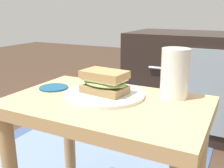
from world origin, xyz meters
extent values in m
cube|color=tan|center=(0.00, 0.00, 0.44)|extent=(0.56, 0.36, 0.04)
cylinder|color=tan|center=(-0.25, 0.14, 0.21)|extent=(0.04, 0.04, 0.43)
cube|color=black|center=(0.18, 0.95, 0.29)|extent=(0.96, 0.44, 0.58)
cylinder|color=silver|center=(-0.08, 0.72, 0.41)|extent=(0.08, 0.01, 0.01)
cylinder|color=silver|center=(-0.08, 0.72, 0.19)|extent=(0.08, 0.01, 0.01)
cube|color=#384C72|center=(-0.30, 0.42, 0.00)|extent=(1.10, 0.80, 0.01)
cube|color=slate|center=(-0.30, 0.42, 0.01)|extent=(0.90, 0.66, 0.00)
cylinder|color=silver|center=(-0.02, 0.03, 0.47)|extent=(0.24, 0.24, 0.01)
cube|color=#9E7A4C|center=(-0.02, 0.03, 0.48)|extent=(0.14, 0.10, 0.02)
ellipsoid|color=#8CB260|center=(-0.02, 0.03, 0.50)|extent=(0.15, 0.10, 0.02)
cube|color=beige|center=(-0.02, 0.03, 0.51)|extent=(0.13, 0.09, 0.01)
cube|color=#9E7A4C|center=(-0.02, 0.03, 0.53)|extent=(0.14, 0.09, 0.02)
cylinder|color=silver|center=(0.16, 0.11, 0.53)|extent=(0.08, 0.08, 0.14)
cylinder|color=orange|center=(0.16, 0.11, 0.52)|extent=(0.07, 0.07, 0.11)
cylinder|color=white|center=(0.16, 0.11, 0.58)|extent=(0.07, 0.07, 0.01)
cylinder|color=navy|center=(-0.21, 0.03, 0.46)|extent=(0.09, 0.09, 0.01)
camera|label=1|loc=(0.33, -0.61, 0.70)|focal=41.95mm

